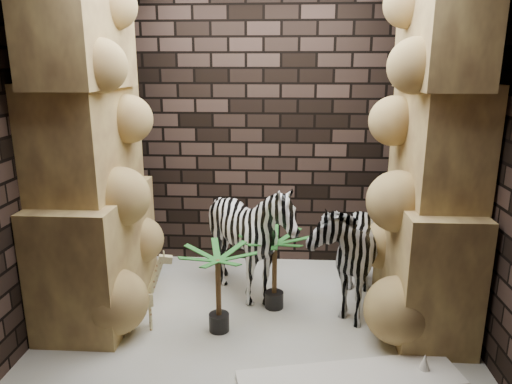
# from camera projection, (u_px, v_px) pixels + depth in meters

# --- Properties ---
(floor) EXTENTS (3.50, 3.50, 0.00)m
(floor) POSITION_uv_depth(u_px,v_px,m) (256.00, 314.00, 4.25)
(floor) COLOR silver
(floor) RESTS_ON ground
(wall_back) EXTENTS (3.50, 0.00, 3.50)m
(wall_back) POSITION_uv_depth(u_px,v_px,m) (263.00, 128.00, 5.06)
(wall_back) COLOR black
(wall_back) RESTS_ON ground
(wall_front) EXTENTS (3.50, 0.00, 3.50)m
(wall_front) POSITION_uv_depth(u_px,v_px,m) (242.00, 187.00, 2.65)
(wall_front) COLOR black
(wall_front) RESTS_ON ground
(wall_left) EXTENTS (0.00, 3.00, 3.00)m
(wall_left) POSITION_uv_depth(u_px,v_px,m) (47.00, 146.00, 3.96)
(wall_left) COLOR black
(wall_left) RESTS_ON ground
(wall_right) EXTENTS (0.00, 3.00, 3.00)m
(wall_right) POSITION_uv_depth(u_px,v_px,m) (477.00, 151.00, 3.75)
(wall_right) COLOR black
(wall_right) RESTS_ON ground
(rock_pillar_left) EXTENTS (0.68, 1.30, 3.00)m
(rock_pillar_left) POSITION_uv_depth(u_px,v_px,m) (88.00, 147.00, 3.94)
(rock_pillar_left) COLOR #DDC06B
(rock_pillar_left) RESTS_ON floor
(rock_pillar_right) EXTENTS (0.58, 1.25, 3.00)m
(rock_pillar_right) POSITION_uv_depth(u_px,v_px,m) (434.00, 150.00, 3.77)
(rock_pillar_right) COLOR #DDC06B
(rock_pillar_right) RESTS_ON floor
(zebra_right) EXTENTS (0.75, 1.15, 1.26)m
(zebra_right) POSITION_uv_depth(u_px,v_px,m) (345.00, 239.00, 4.29)
(zebra_right) COLOR white
(zebra_right) RESTS_ON floor
(zebra_left) EXTENTS (1.08, 1.29, 1.09)m
(zebra_left) POSITION_uv_depth(u_px,v_px,m) (250.00, 245.00, 4.39)
(zebra_left) COLOR white
(zebra_left) RESTS_ON floor
(giraffe_toy) EXTENTS (0.38, 0.22, 0.70)m
(giraffe_toy) POSITION_uv_depth(u_px,v_px,m) (138.00, 291.00, 3.92)
(giraffe_toy) COLOR beige
(giraffe_toy) RESTS_ON floor
(palm_front) EXTENTS (0.36, 0.36, 0.72)m
(palm_front) POSITION_uv_depth(u_px,v_px,m) (274.00, 271.00, 4.28)
(palm_front) COLOR #135D18
(palm_front) RESTS_ON floor
(palm_back) EXTENTS (0.36, 0.36, 0.73)m
(palm_back) POSITION_uv_depth(u_px,v_px,m) (218.00, 290.00, 3.90)
(palm_back) COLOR #135D18
(palm_back) RESTS_ON floor
(surfboard) EXTENTS (1.62, 0.71, 0.05)m
(surfboard) POSITION_uv_depth(u_px,v_px,m) (350.00, 380.00, 3.33)
(surfboard) COLOR white
(surfboard) RESTS_ON floor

